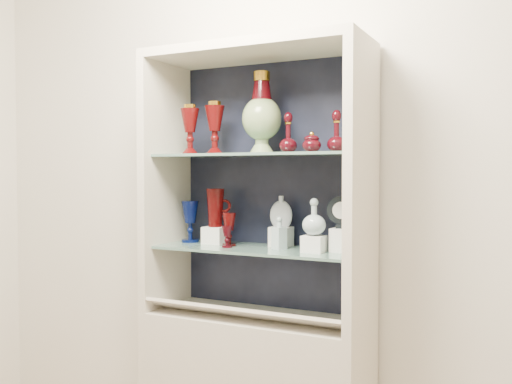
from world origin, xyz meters
The scene contains 30 objects.
wall_back centered at (0.00, 1.75, 1.40)m, with size 3.50×0.02×2.80m, color beige.
cabinet_back_panel centered at (0.00, 1.72, 1.32)m, with size 0.98×0.02×1.15m, color black.
cabinet_side_left centered at (-0.48, 1.53, 1.32)m, with size 0.04×0.40×1.15m, color beige.
cabinet_side_right centered at (0.48, 1.53, 1.32)m, with size 0.04×0.40×1.15m, color beige.
cabinet_top_cap centered at (0.00, 1.53, 1.92)m, with size 1.00×0.40×0.04m, color beige.
shelf_lower centered at (0.00, 1.55, 1.04)m, with size 0.92×0.34×0.01m, color slate.
shelf_upper centered at (0.00, 1.55, 1.46)m, with size 0.92×0.34×0.01m, color slate.
label_ledge centered at (0.00, 1.42, 0.78)m, with size 0.92×0.18×0.01m, color beige.
label_card_0 centered at (0.02, 1.42, 0.80)m, with size 0.10×0.07×0.00m, color white.
label_card_1 centered at (0.33, 1.42, 0.80)m, with size 0.10×0.07×0.00m, color white.
label_card_2 centered at (-0.22, 1.42, 0.80)m, with size 0.10×0.07×0.00m, color white.
label_card_3 centered at (0.25, 1.42, 0.80)m, with size 0.10×0.07×0.00m, color white.
pedestal_lamp_left centered at (-0.32, 1.49, 1.58)m, with size 0.09×0.09×0.23m, color #4A0707, non-canonical shape.
pedestal_lamp_right centered at (-0.22, 1.55, 1.59)m, with size 0.09×0.09×0.24m, color #4A0707, non-canonical shape.
enamel_urn centered at (0.01, 1.57, 1.65)m, with size 0.18×0.18×0.36m, color #0A4418, non-canonical shape.
ruby_decanter_a centered at (0.14, 1.56, 1.57)m, with size 0.08×0.08×0.20m, color #38070C, non-canonical shape.
ruby_decanter_b centered at (0.36, 1.55, 1.56)m, with size 0.08×0.08×0.19m, color #38070C, non-canonical shape.
lidded_bowl centered at (0.27, 1.51, 1.51)m, with size 0.08×0.08×0.09m, color #38070C, non-canonical shape.
cobalt_goblet centered at (-0.39, 1.59, 1.15)m, with size 0.08×0.08×0.20m, color #050F44, non-canonical shape.
ruby_goblet_tall centered at (-0.15, 1.55, 1.13)m, with size 0.06×0.06×0.15m, color #4A0707, non-canonical shape.
ruby_goblet_small centered at (-0.13, 1.49, 1.10)m, with size 0.05×0.05×0.10m, color #38070C, non-canonical shape.
riser_ruby_pitcher centered at (-0.24, 1.59, 1.09)m, with size 0.10×0.10×0.08m, color silver.
ruby_pitcher centered at (-0.24, 1.59, 1.22)m, with size 0.14×0.09×0.18m, color #4A0707, non-canonical shape.
clear_square_bottle centered at (0.10, 1.55, 1.12)m, with size 0.05×0.05×0.14m, color #9FB5BB, non-canonical shape.
riser_flat_flask centered at (0.08, 1.63, 1.09)m, with size 0.09×0.09×0.09m, color silver.
flat_flask centered at (0.08, 1.63, 1.21)m, with size 0.10×0.04×0.15m, color #A9B4BD, non-canonical shape.
riser_clear_round_decanter centered at (0.27, 1.53, 1.08)m, with size 0.09×0.09×0.07m, color silver.
clear_round_decanter centered at (0.27, 1.53, 1.20)m, with size 0.10×0.10×0.15m, color #9FB5BB, non-canonical shape.
riser_cameo_medallion centered at (0.37, 1.58, 1.10)m, with size 0.08×0.08×0.10m, color silver.
cameo_medallion centered at (0.37, 1.58, 1.22)m, with size 0.12×0.04×0.14m, color black, non-canonical shape.
Camera 1 is at (1.12, -0.72, 1.39)m, focal length 40.00 mm.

